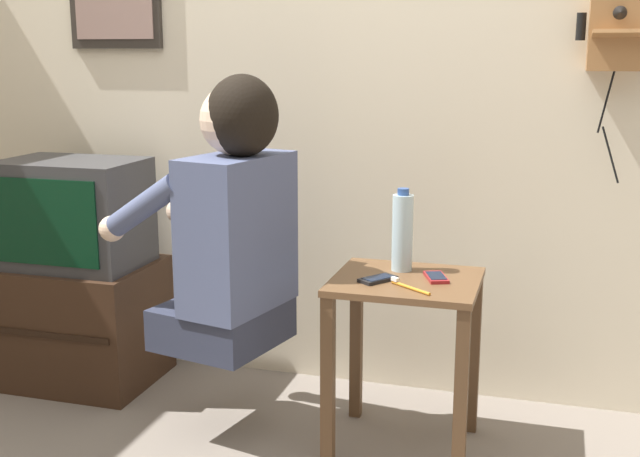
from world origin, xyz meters
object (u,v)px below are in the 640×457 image
Objects in this scene: wall_phone_antique at (617,20)px; cell_phone_held at (378,279)px; water_bottle at (402,232)px; television at (73,213)px; person at (231,220)px; cell_phone_spare at (436,277)px; toothbrush at (408,286)px.

wall_phone_antique reaches higher than cell_phone_held.
wall_phone_antique is 2.66× the size of water_bottle.
television is 3.89× the size of cell_phone_held.
person is 0.69m from cell_phone_spare.
wall_phone_antique reaches higher than person.
wall_phone_antique is at bearing 17.92° from cell_phone_spare.
toothbrush reaches higher than cell_phone_spare.
cell_phone_spare is 0.19m from water_bottle.
person is 1.72× the size of television.
cell_phone_held is at bearing 99.18° from toothbrush.
toothbrush reaches higher than cell_phone_held.
wall_phone_antique is at bearing -53.98° from person.
water_bottle is (-0.13, 0.07, 0.12)m from cell_phone_spare.
person is 6.70× the size of cell_phone_held.
television is at bearing -154.73° from cell_phone_held.
cell_phone_held is at bearing -75.07° from person.
cell_phone_spare is (-0.51, -0.41, -0.81)m from wall_phone_antique.
toothbrush is (-0.07, -0.13, 0.00)m from cell_phone_spare.
toothbrush is at bearing -137.02° from wall_phone_antique.
toothbrush is at bearing -80.73° from person.
water_bottle is at bearing 107.78° from cell_phone_held.
cell_phone_held is 0.12m from toothbrush.
cell_phone_spare is at bearing -30.28° from water_bottle.
wall_phone_antique reaches higher than cell_phone_spare.
cell_phone_spare is 0.97× the size of toothbrush.
person is at bearing 123.10° from toothbrush.
wall_phone_antique is 5.21× the size of toothbrush.
person is 0.81m from television.
toothbrush is at bearing -138.93° from cell_phone_spare.
toothbrush is (0.11, -0.06, 0.00)m from cell_phone_held.
cell_phone_held is 0.19m from cell_phone_spare.
wall_phone_antique is (1.95, 0.25, 0.71)m from television.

